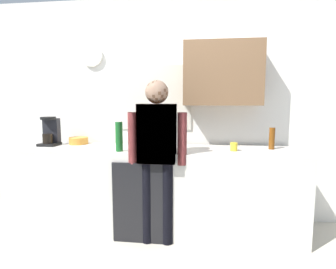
% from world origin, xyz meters
% --- Properties ---
extents(ground_plane, '(8.00, 8.00, 0.00)m').
position_xyz_m(ground_plane, '(0.00, 0.00, 0.00)').
color(ground_plane, beige).
extents(kitchen_counter, '(2.91, 0.64, 0.90)m').
position_xyz_m(kitchen_counter, '(0.00, 0.30, 0.45)').
color(kitchen_counter, beige).
rests_on(kitchen_counter, ground_plane).
extents(dishwasher_panel, '(0.56, 0.02, 0.81)m').
position_xyz_m(dishwasher_panel, '(-0.16, -0.03, 0.41)').
color(dishwasher_panel, black).
rests_on(dishwasher_panel, ground_plane).
extents(back_wall_assembly, '(4.51, 0.42, 2.60)m').
position_xyz_m(back_wall_assembly, '(0.08, 0.70, 1.36)').
color(back_wall_assembly, white).
rests_on(back_wall_assembly, ground_plane).
extents(coffee_maker, '(0.20, 0.20, 0.33)m').
position_xyz_m(coffee_maker, '(-1.31, 0.36, 1.05)').
color(coffee_maker, black).
rests_on(coffee_maker, kitchen_counter).
extents(bottle_green_wine, '(0.07, 0.07, 0.30)m').
position_xyz_m(bottle_green_wine, '(-0.40, 0.09, 1.05)').
color(bottle_green_wine, '#195923').
rests_on(bottle_green_wine, kitchen_counter).
extents(bottle_clear_soda, '(0.09, 0.09, 0.28)m').
position_xyz_m(bottle_clear_soda, '(-0.24, 0.21, 1.04)').
color(bottle_clear_soda, '#2D8C33').
rests_on(bottle_clear_soda, kitchen_counter).
extents(bottle_amber_beer, '(0.06, 0.06, 0.23)m').
position_xyz_m(bottle_amber_beer, '(1.16, 0.40, 1.02)').
color(bottle_amber_beer, brown).
rests_on(bottle_amber_beer, kitchen_counter).
extents(cup_yellow_cup, '(0.07, 0.07, 0.08)m').
position_xyz_m(cup_yellow_cup, '(0.75, 0.25, 0.94)').
color(cup_yellow_cup, yellow).
rests_on(cup_yellow_cup, kitchen_counter).
extents(mixing_bowl, '(0.22, 0.22, 0.08)m').
position_xyz_m(mixing_bowl, '(-1.03, 0.48, 0.94)').
color(mixing_bowl, orange).
rests_on(mixing_bowl, kitchen_counter).
extents(person_at_sink, '(0.57, 0.22, 1.60)m').
position_xyz_m(person_at_sink, '(0.00, 0.00, 0.95)').
color(person_at_sink, brown).
rests_on(person_at_sink, ground_plane).
extents(person_guest, '(0.57, 0.22, 1.60)m').
position_xyz_m(person_guest, '(0.00, 0.00, 0.95)').
color(person_guest, black).
rests_on(person_guest, ground_plane).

